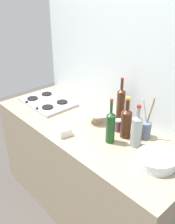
% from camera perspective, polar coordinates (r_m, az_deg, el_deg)
% --- Properties ---
extents(ground_plane, '(6.00, 6.00, 0.00)m').
position_cam_1_polar(ground_plane, '(2.60, 0.00, -20.37)').
color(ground_plane, '#47423D').
rests_on(ground_plane, ground).
extents(counter_block, '(1.80, 0.70, 0.90)m').
position_cam_1_polar(counter_block, '(2.29, 0.00, -12.78)').
color(counter_block, tan).
rests_on(counter_block, ground).
extents(backsplash_panel, '(1.90, 0.06, 2.44)m').
position_cam_1_polar(backsplash_panel, '(2.14, 7.62, 7.95)').
color(backsplash_panel, silver).
rests_on(backsplash_panel, ground).
extents(stovetop_hob, '(0.52, 0.36, 0.04)m').
position_cam_1_polar(stovetop_hob, '(2.43, -9.21, 2.36)').
color(stovetop_hob, '#B2B2B7').
rests_on(stovetop_hob, counter_block).
extents(plate_stack, '(0.26, 0.26, 0.07)m').
position_cam_1_polar(plate_stack, '(1.66, 15.39, -10.46)').
color(plate_stack, white).
rests_on(plate_stack, counter_block).
extents(wine_bottle_leftmost, '(0.07, 0.07, 0.32)m').
position_cam_1_polar(wine_bottle_leftmost, '(1.75, 11.17, -4.10)').
color(wine_bottle_leftmost, gray).
rests_on(wine_bottle_leftmost, counter_block).
extents(wine_bottle_mid_left, '(0.07, 0.07, 0.34)m').
position_cam_1_polar(wine_bottle_mid_left, '(1.77, 5.26, -3.33)').
color(wine_bottle_mid_left, '#19471E').
rests_on(wine_bottle_mid_left, counter_block).
extents(wine_bottle_mid_right, '(0.08, 0.08, 0.32)m').
position_cam_1_polar(wine_bottle_mid_right, '(1.84, 8.83, -2.26)').
color(wine_bottle_mid_right, '#472314').
rests_on(wine_bottle_mid_right, counter_block).
extents(wine_bottle_rightmost, '(0.07, 0.07, 0.37)m').
position_cam_1_polar(wine_bottle_rightmost, '(2.06, 7.59, 1.85)').
color(wine_bottle_rightmost, '#472314').
rests_on(wine_bottle_rightmost, counter_block).
extents(mixing_bowl, '(0.18, 0.18, 0.08)m').
position_cam_1_polar(mixing_bowl, '(2.06, 2.21, -1.14)').
color(mixing_bowl, beige).
rests_on(mixing_bowl, counter_block).
extents(butter_dish, '(0.16, 0.12, 0.06)m').
position_cam_1_polar(butter_dish, '(1.92, -5.79, -4.06)').
color(butter_dish, white).
rests_on(butter_dish, counter_block).
extents(utensil_crock, '(0.09, 0.09, 0.32)m').
position_cam_1_polar(utensil_crock, '(1.89, 13.02, -3.74)').
color(utensil_crock, slate).
rests_on(utensil_crock, counter_block).
extents(condiment_jar_front, '(0.05, 0.05, 0.10)m').
position_cam_1_polar(condiment_jar_front, '(1.94, 7.06, -3.06)').
color(condiment_jar_front, '#66384C').
rests_on(condiment_jar_front, counter_block).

